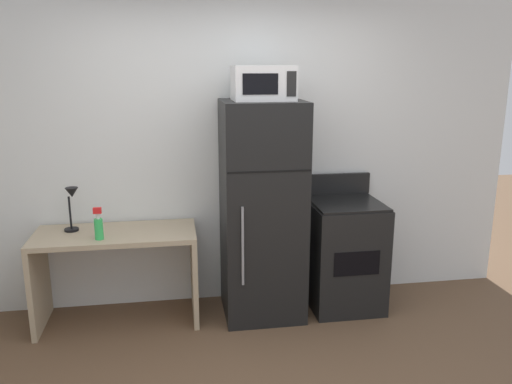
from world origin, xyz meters
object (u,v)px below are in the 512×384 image
(desk, at_px, (117,258))
(refrigerator, at_px, (262,211))
(desk_lamp, at_px, (72,202))
(oven_range, at_px, (344,253))
(spray_bottle, at_px, (99,227))
(microwave, at_px, (263,83))

(desk, relative_size, refrigerator, 0.71)
(desk_lamp, distance_m, oven_range, 2.26)
(spray_bottle, relative_size, microwave, 0.54)
(desk, height_order, desk_lamp, desk_lamp)
(desk, distance_m, desk_lamp, 0.57)
(desk_lamp, bearing_deg, microwave, -4.97)
(refrigerator, relative_size, oven_range, 1.60)
(desk_lamp, distance_m, microwave, 1.74)
(desk, distance_m, spray_bottle, 0.37)
(desk_lamp, relative_size, microwave, 0.77)
(oven_range, bearing_deg, microwave, -177.22)
(spray_bottle, distance_m, microwave, 1.64)
(oven_range, bearing_deg, desk, 179.50)
(spray_bottle, xyz_separation_m, refrigerator, (1.26, 0.12, 0.03))
(microwave, bearing_deg, spray_bottle, -175.33)
(refrigerator, bearing_deg, microwave, -89.68)
(desk, height_order, spray_bottle, spray_bottle)
(refrigerator, xyz_separation_m, microwave, (0.00, -0.02, 1.01))
(desk_lamp, bearing_deg, oven_range, -2.47)
(desk, bearing_deg, oven_range, -0.50)
(desk_lamp, height_order, refrigerator, refrigerator)
(desk, bearing_deg, refrigerator, -1.46)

